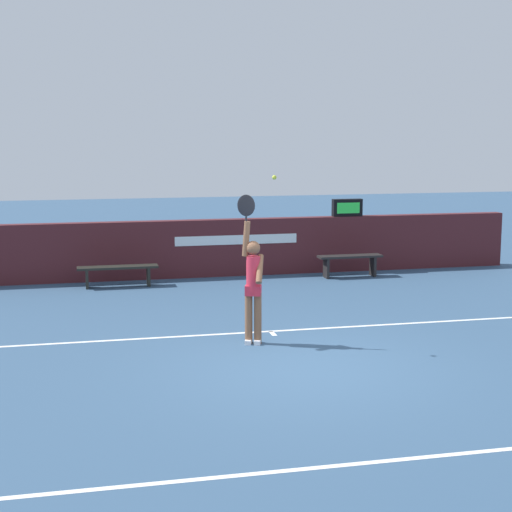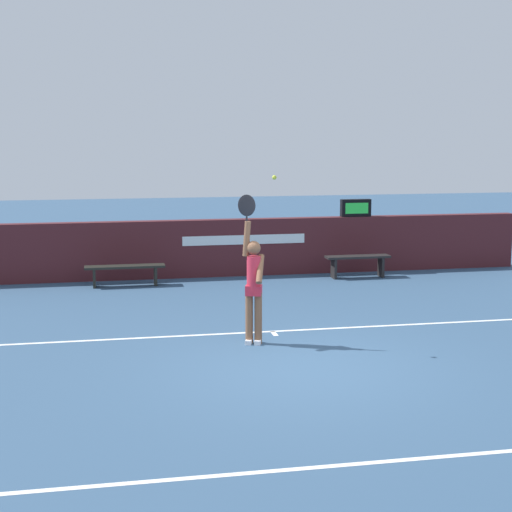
# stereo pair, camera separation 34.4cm
# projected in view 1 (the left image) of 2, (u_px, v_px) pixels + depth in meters

# --- Properties ---
(ground_plane) EXTENTS (60.00, 60.00, 0.00)m
(ground_plane) POSITION_uv_depth(u_px,v_px,m) (306.00, 367.00, 11.49)
(ground_plane) COLOR #33506F
(court_lines) EXTENTS (10.91, 5.59, 0.00)m
(court_lines) POSITION_uv_depth(u_px,v_px,m) (318.00, 379.00, 10.93)
(court_lines) COLOR white
(court_lines) RESTS_ON ground
(back_wall) EXTENTS (14.63, 0.30, 1.34)m
(back_wall) POSITION_uv_depth(u_px,v_px,m) (215.00, 248.00, 18.63)
(back_wall) COLOR #491B20
(back_wall) RESTS_ON ground
(speed_display) EXTENTS (0.73, 0.19, 0.42)m
(speed_display) POSITION_uv_depth(u_px,v_px,m) (347.00, 208.00, 19.21)
(speed_display) COLOR black
(speed_display) RESTS_ON back_wall
(tennis_player) EXTENTS (0.44, 0.43, 2.40)m
(tennis_player) POSITION_uv_depth(u_px,v_px,m) (253.00, 283.00, 12.64)
(tennis_player) COLOR brown
(tennis_player) RESTS_ON ground
(tennis_ball) EXTENTS (0.07, 0.07, 0.07)m
(tennis_ball) POSITION_uv_depth(u_px,v_px,m) (274.00, 177.00, 12.11)
(tennis_ball) COLOR #D2DF38
(courtside_bench_near) EXTENTS (1.75, 0.36, 0.46)m
(courtside_bench_near) POSITION_uv_depth(u_px,v_px,m) (118.00, 271.00, 17.38)
(courtside_bench_near) COLOR black
(courtside_bench_near) RESTS_ON ground
(courtside_bench_far) EXTENTS (1.52, 0.36, 0.51)m
(courtside_bench_far) POSITION_uv_depth(u_px,v_px,m) (350.00, 261.00, 18.56)
(courtside_bench_far) COLOR black
(courtside_bench_far) RESTS_ON ground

